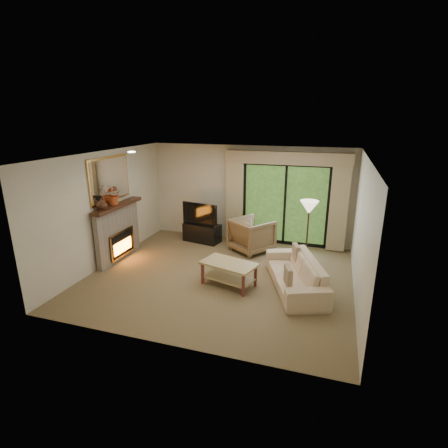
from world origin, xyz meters
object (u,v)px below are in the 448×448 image
(armchair, at_px, (252,235))
(sofa, at_px, (295,273))
(coffee_table, at_px, (229,274))
(media_console, at_px, (202,233))

(armchair, xyz_separation_m, sofa, (1.31, -1.68, -0.12))
(sofa, xyz_separation_m, coffee_table, (-1.30, -0.32, -0.06))
(media_console, xyz_separation_m, sofa, (2.77, -1.96, 0.06))
(armchair, height_order, coffee_table, armchair)
(sofa, relative_size, coffee_table, 1.92)
(coffee_table, bearing_deg, armchair, 105.65)
(media_console, relative_size, coffee_table, 0.91)
(coffee_table, bearing_deg, sofa, 29.26)
(armchair, relative_size, sofa, 0.44)
(media_console, bearing_deg, sofa, -24.63)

